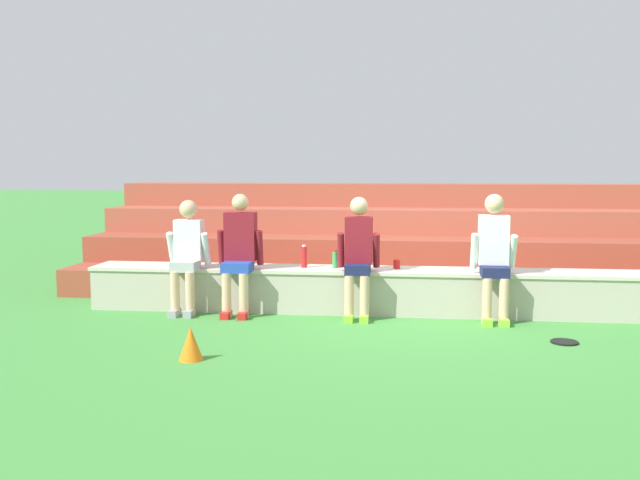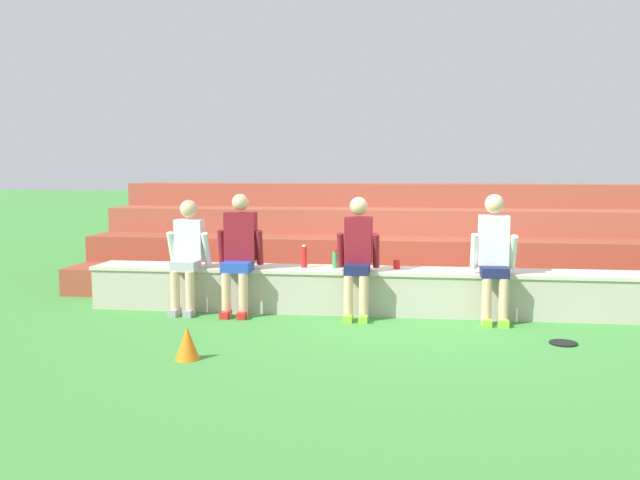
{
  "view_description": "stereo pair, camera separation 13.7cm",
  "coord_description": "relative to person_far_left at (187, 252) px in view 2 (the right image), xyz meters",
  "views": [
    {
      "loc": [
        -0.1,
        -8.0,
        1.78
      ],
      "look_at": [
        -1.07,
        0.29,
        0.88
      ],
      "focal_mm": 38.57,
      "sensor_mm": 36.0,
      "label": 1
    },
    {
      "loc": [
        0.04,
        -7.98,
        1.78
      ],
      "look_at": [
        -1.07,
        0.29,
        0.88
      ],
      "focal_mm": 38.57,
      "sensor_mm": 36.0,
      "label": 2
    }
  ],
  "objects": [
    {
      "name": "sports_cone",
      "position": [
        0.66,
        -2.02,
        -0.59
      ],
      "size": [
        0.23,
        0.23,
        0.31
      ],
      "primitive_type": "cone",
      "color": "orange",
      "rests_on": "ground"
    },
    {
      "name": "brick_bleachers",
      "position": [
        2.66,
        2.72,
        -0.18
      ],
      "size": [
        9.47,
        3.19,
        1.49
      ],
      "color": "#99432E",
      "rests_on": "ground"
    },
    {
      "name": "person_far_left",
      "position": [
        0.0,
        0.0,
        0.0
      ],
      "size": [
        0.51,
        0.56,
        1.37
      ],
      "color": "#DBAD89",
      "rests_on": "ground"
    },
    {
      "name": "person_center",
      "position": [
        2.08,
        -0.02,
        0.02
      ],
      "size": [
        0.5,
        0.56,
        1.42
      ],
      "color": "#DBAD89",
      "rests_on": "ground"
    },
    {
      "name": "frisbee",
      "position": [
        4.23,
        -0.98,
        -0.73
      ],
      "size": [
        0.27,
        0.27,
        0.02
      ],
      "primitive_type": "cylinder",
      "color": "black",
      "rests_on": "ground"
    },
    {
      "name": "person_right_of_center",
      "position": [
        3.64,
        -0.01,
        0.05
      ],
      "size": [
        0.52,
        0.57,
        1.46
      ],
      "color": "#DBAD89",
      "rests_on": "ground"
    },
    {
      "name": "water_bottle_center_gap",
      "position": [
        1.78,
        0.32,
        -0.1
      ],
      "size": [
        0.07,
        0.07,
        0.22
      ],
      "color": "green",
      "rests_on": "stone_seating_wall"
    },
    {
      "name": "plastic_cup_right_end",
      "position": [
        2.53,
        0.33,
        -0.15
      ],
      "size": [
        0.08,
        0.08,
        0.11
      ],
      "primitive_type": "cylinder",
      "color": "red",
      "rests_on": "stone_seating_wall"
    },
    {
      "name": "ground_plane",
      "position": [
        2.66,
        -0.01,
        -0.74
      ],
      "size": [
        80.0,
        80.0,
        0.0
      ],
      "primitive_type": "plane",
      "color": "#428E3D"
    },
    {
      "name": "water_bottle_near_right",
      "position": [
        1.39,
        0.3,
        -0.07
      ],
      "size": [
        0.07,
        0.07,
        0.28
      ],
      "color": "red",
      "rests_on": "stone_seating_wall"
    },
    {
      "name": "stone_seating_wall",
      "position": [
        2.66,
        0.28,
        -0.46
      ],
      "size": [
        7.85,
        0.62,
        0.53
      ],
      "color": "#B7AF9E",
      "rests_on": "ground"
    },
    {
      "name": "person_left_of_center",
      "position": [
        0.65,
        -0.0,
        0.03
      ],
      "size": [
        0.55,
        0.57,
        1.45
      ],
      "color": "#DBAD89",
      "rests_on": "ground"
    }
  ]
}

